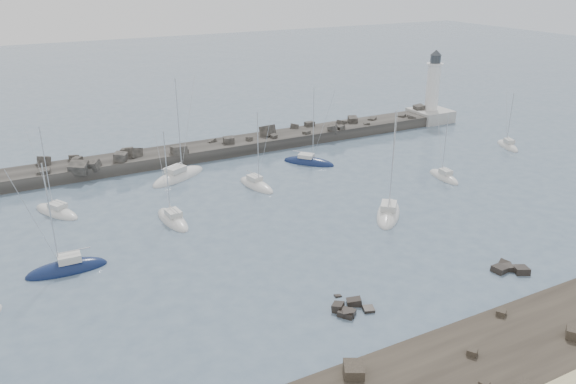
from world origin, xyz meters
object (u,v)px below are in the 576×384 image
at_px(lighthouse, 431,106).
at_px(sailboat_5, 256,186).
at_px(sailboat_10, 507,146).
at_px(sailboat_3, 173,220).
at_px(sailboat_2, 67,269).
at_px(sailboat_8, 444,177).
at_px(sailboat_4, 178,177).
at_px(sailboat_1, 57,212).
at_px(sailboat_7, 309,163).
at_px(sailboat_6, 388,214).

distance_m(lighthouse, sailboat_5, 48.41).
distance_m(sailboat_5, sailboat_10, 45.74).
bearing_deg(sailboat_5, sailboat_3, -157.44).
xyz_separation_m(sailboat_2, sailboat_8, (52.47, 2.53, -0.02)).
height_order(sailboat_2, sailboat_5, sailboat_2).
height_order(sailboat_3, sailboat_4, sailboat_4).
bearing_deg(lighthouse, sailboat_1, -169.74).
xyz_separation_m(lighthouse, sailboat_5, (-45.50, -16.27, -2.96)).
distance_m(sailboat_2, sailboat_8, 52.53).
xyz_separation_m(lighthouse, sailboat_7, (-34.08, -11.09, -2.96)).
xyz_separation_m(sailboat_7, sailboat_8, (14.21, -14.92, 0.01)).
relative_size(sailboat_6, sailboat_10, 1.41).
bearing_deg(sailboat_1, sailboat_3, -36.62).
xyz_separation_m(sailboat_5, sailboat_6, (10.49, -16.47, 0.02)).
xyz_separation_m(sailboat_1, sailboat_7, (37.40, 1.85, -0.00)).
bearing_deg(sailboat_8, sailboat_1, 165.79).
distance_m(lighthouse, sailboat_7, 35.96).
bearing_deg(sailboat_4, lighthouse, 8.30).
xyz_separation_m(lighthouse, sailboat_1, (-71.48, -12.94, -2.96)).
bearing_deg(sailboat_7, sailboat_5, -155.60).
height_order(sailboat_3, sailboat_10, sailboat_3).
bearing_deg(sailboat_7, sailboat_1, -177.17).
bearing_deg(sailboat_1, sailboat_4, 16.22).
bearing_deg(sailboat_10, sailboat_6, -159.55).
bearing_deg(lighthouse, sailboat_6, -136.93).
relative_size(sailboat_1, sailboat_10, 1.19).
distance_m(sailboat_3, sailboat_6, 26.54).
distance_m(sailboat_1, sailboat_6, 41.50).
xyz_separation_m(sailboat_3, sailboat_8, (39.42, -4.01, -0.00)).
height_order(sailboat_3, sailboat_7, sailboat_7).
bearing_deg(sailboat_2, sailboat_4, 48.61).
distance_m(lighthouse, sailboat_6, 48.03).
bearing_deg(sailboat_2, sailboat_6, -6.42).
distance_m(lighthouse, sailboat_8, 32.87).
relative_size(sailboat_4, sailboat_6, 1.10).
xyz_separation_m(sailboat_2, sailboat_5, (26.84, 12.27, -0.02)).
bearing_deg(sailboat_10, sailboat_5, 175.78).
bearing_deg(sailboat_1, sailboat_6, -28.50).
height_order(sailboat_6, sailboat_10, sailboat_6).
distance_m(sailboat_4, sailboat_10, 55.52).
height_order(lighthouse, sailboat_5, lighthouse).
distance_m(sailboat_2, sailboat_4, 27.52).
height_order(sailboat_5, sailboat_6, sailboat_6).
bearing_deg(sailboat_4, sailboat_2, -131.39).
relative_size(sailboat_1, sailboat_5, 1.03).
bearing_deg(sailboat_6, sailboat_10, 20.45).
distance_m(sailboat_6, sailboat_10, 37.49).
bearing_deg(sailboat_5, lighthouse, 19.67).
bearing_deg(sailboat_8, lighthouse, 52.61).
bearing_deg(sailboat_10, sailboat_8, -162.32).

